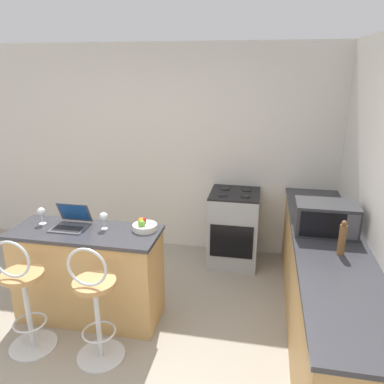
# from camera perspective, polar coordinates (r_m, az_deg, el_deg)

# --- Properties ---
(ground_plane) EXTENTS (20.00, 20.00, 0.00)m
(ground_plane) POSITION_cam_1_polar(r_m,az_deg,el_deg) (3.32, -14.51, -26.39)
(ground_plane) COLOR gray
(wall_back) EXTENTS (12.00, 0.06, 2.60)m
(wall_back) POSITION_cam_1_polar(r_m,az_deg,el_deg) (4.81, -3.24, 6.29)
(wall_back) COLOR silver
(wall_back) RESTS_ON ground_plane
(breakfast_bar) EXTENTS (1.37, 0.54, 0.90)m
(breakfast_bar) POSITION_cam_1_polar(r_m,az_deg,el_deg) (3.75, -15.44, -11.97)
(breakfast_bar) COLOR tan
(breakfast_bar) RESTS_ON ground_plane
(counter_right) EXTENTS (0.62, 2.98, 0.90)m
(counter_right) POSITION_cam_1_polar(r_m,az_deg,el_deg) (3.62, 19.58, -13.56)
(counter_right) COLOR tan
(counter_right) RESTS_ON ground_plane
(bar_stool_near) EXTENTS (0.40, 0.40, 1.06)m
(bar_stool_near) POSITION_cam_1_polar(r_m,az_deg,el_deg) (3.49, -24.17, -14.46)
(bar_stool_near) COLOR silver
(bar_stool_near) RESTS_ON ground_plane
(bar_stool_far) EXTENTS (0.40, 0.40, 1.06)m
(bar_stool_far) POSITION_cam_1_polar(r_m,az_deg,el_deg) (3.20, -14.49, -16.52)
(bar_stool_far) COLOR silver
(bar_stool_far) RESTS_ON ground_plane
(laptop) EXTENTS (0.31, 0.29, 0.22)m
(laptop) POSITION_cam_1_polar(r_m,az_deg,el_deg) (3.64, -17.92, -4.25)
(laptop) COLOR #47474C
(laptop) RESTS_ON breakfast_bar
(microwave) EXTENTS (0.53, 0.35, 0.28)m
(microwave) POSITION_cam_1_polar(r_m,az_deg,el_deg) (3.52, 19.69, -3.76)
(microwave) COLOR #2D2D30
(microwave) RESTS_ON counter_right
(stove_range) EXTENTS (0.58, 0.60, 0.91)m
(stove_range) POSITION_cam_1_polar(r_m,az_deg,el_deg) (4.61, 6.38, -5.45)
(stove_range) COLOR #9EA3A8
(stove_range) RESTS_ON ground_plane
(mug_blue) EXTENTS (0.10, 0.08, 0.10)m
(mug_blue) POSITION_cam_1_polar(r_m,az_deg,el_deg) (3.96, 21.37, -2.88)
(mug_blue) COLOR #2D51AD
(mug_blue) RESTS_ON counter_right
(wine_glass_tall) EXTENTS (0.07, 0.07, 0.16)m
(wine_glass_tall) POSITION_cam_1_polar(r_m,az_deg,el_deg) (3.78, -21.99, -2.85)
(wine_glass_tall) COLOR silver
(wine_glass_tall) RESTS_ON breakfast_bar
(pepper_mill) EXTENTS (0.06, 0.06, 0.29)m
(pepper_mill) POSITION_cam_1_polar(r_m,az_deg,el_deg) (3.17, 21.92, -6.55)
(pepper_mill) COLOR brown
(pepper_mill) RESTS_ON counter_right
(fruit_bowl) EXTENTS (0.22, 0.22, 0.11)m
(fruit_bowl) POSITION_cam_1_polar(r_m,az_deg,el_deg) (3.43, -7.30, -5.13)
(fruit_bowl) COLOR silver
(fruit_bowl) RESTS_ON breakfast_bar
(wine_glass_short) EXTENTS (0.08, 0.08, 0.16)m
(wine_glass_short) POSITION_cam_1_polar(r_m,az_deg,el_deg) (3.49, -13.32, -3.72)
(wine_glass_short) COLOR silver
(wine_glass_short) RESTS_ON breakfast_bar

